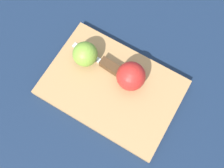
{
  "coord_description": "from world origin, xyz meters",
  "views": [
    {
      "loc": [
        -0.08,
        0.19,
        0.68
      ],
      "look_at": [
        0.0,
        0.0,
        0.04
      ],
      "focal_mm": 42.0,
      "sensor_mm": 36.0,
      "label": 1
    }
  ],
  "objects": [
    {
      "name": "cutting_board",
      "position": [
        0.0,
        0.0,
        0.01
      ],
      "size": [
        0.38,
        0.29,
        0.02
      ],
      "color": "#A37A4C",
      "rests_on": "ground_plane"
    },
    {
      "name": "apple_half_left",
      "position": [
        -0.04,
        -0.03,
        0.06
      ],
      "size": [
        0.08,
        0.08,
        0.08
      ],
      "rotation": [
        0.0,
        0.0,
        5.1
      ],
      "color": "red",
      "rests_on": "cutting_board"
    },
    {
      "name": "knife",
      "position": [
        0.03,
        -0.05,
        0.03
      ],
      "size": [
        0.15,
        0.05,
        0.02
      ],
      "rotation": [
        0.0,
        0.0,
        -0.22
      ],
      "color": "silver",
      "rests_on": "cutting_board"
    },
    {
      "name": "apple_half_right",
      "position": [
        0.09,
        -0.05,
        0.06
      ],
      "size": [
        0.07,
        0.07,
        0.07
      ],
      "rotation": [
        0.0,
        0.0,
        1.69
      ],
      "color": "olive",
      "rests_on": "cutting_board"
    },
    {
      "name": "ground_plane",
      "position": [
        0.0,
        0.0,
        0.0
      ],
      "size": [
        4.0,
        4.0,
        0.0
      ],
      "primitive_type": "plane",
      "color": "#14233D"
    }
  ]
}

